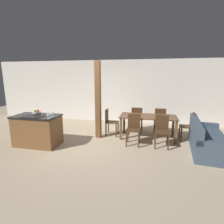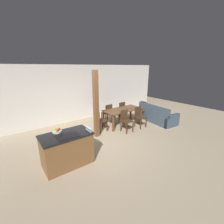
# 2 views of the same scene
# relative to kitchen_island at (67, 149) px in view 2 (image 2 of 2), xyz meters

# --- Properties ---
(ground_plane) EXTENTS (16.00, 16.00, 0.00)m
(ground_plane) POSITION_rel_kitchen_island_xyz_m (1.50, 0.54, -0.46)
(ground_plane) COLOR tan
(wall_back) EXTENTS (11.20, 0.08, 2.70)m
(wall_back) POSITION_rel_kitchen_island_xyz_m (1.50, 3.26, 0.89)
(wall_back) COLOR silver
(wall_back) RESTS_ON ground_plane
(kitchen_island) EXTENTS (1.31, 0.76, 0.91)m
(kitchen_island) POSITION_rel_kitchen_island_xyz_m (0.00, 0.00, 0.00)
(kitchen_island) COLOR brown
(kitchen_island) RESTS_ON ground_plane
(fruit_bowl) EXTENTS (0.25, 0.25, 0.11)m
(fruit_bowl) POSITION_rel_kitchen_island_xyz_m (-0.14, 0.23, 0.50)
(fruit_bowl) COLOR silver
(fruit_bowl) RESTS_ON kitchen_island
(wine_glass_near) EXTENTS (0.07, 0.07, 0.15)m
(wine_glass_near) POSITION_rel_kitchen_island_xyz_m (0.58, -0.31, 0.57)
(wine_glass_near) COLOR silver
(wine_glass_near) RESTS_ON kitchen_island
(wine_glass_middle) EXTENTS (0.07, 0.07, 0.15)m
(wine_glass_middle) POSITION_rel_kitchen_island_xyz_m (0.58, -0.22, 0.57)
(wine_glass_middle) COLOR silver
(wine_glass_middle) RESTS_ON kitchen_island
(wine_glass_far) EXTENTS (0.07, 0.07, 0.15)m
(wine_glass_far) POSITION_rel_kitchen_island_xyz_m (0.58, -0.14, 0.57)
(wine_glass_far) COLOR silver
(wine_glass_far) RESTS_ON kitchen_island
(wine_glass_end) EXTENTS (0.07, 0.07, 0.15)m
(wine_glass_end) POSITION_rel_kitchen_island_xyz_m (0.58, -0.06, 0.57)
(wine_glass_end) COLOR silver
(wine_glass_end) RESTS_ON kitchen_island
(dining_table) EXTENTS (1.82, 0.85, 0.75)m
(dining_table) POSITION_rel_kitchen_island_xyz_m (3.18, 1.33, 0.19)
(dining_table) COLOR brown
(dining_table) RESTS_ON ground_plane
(dining_chair_near_left) EXTENTS (0.40, 0.40, 0.91)m
(dining_chair_near_left) POSITION_rel_kitchen_island_xyz_m (2.77, 0.68, 0.03)
(dining_chair_near_left) COLOR #472D19
(dining_chair_near_left) RESTS_ON ground_plane
(dining_chair_near_right) EXTENTS (0.40, 0.40, 0.91)m
(dining_chair_near_right) POSITION_rel_kitchen_island_xyz_m (3.59, 0.68, 0.03)
(dining_chair_near_right) COLOR #472D19
(dining_chair_near_right) RESTS_ON ground_plane
(dining_chair_far_left) EXTENTS (0.40, 0.40, 0.91)m
(dining_chair_far_left) POSITION_rel_kitchen_island_xyz_m (2.77, 1.98, 0.03)
(dining_chair_far_left) COLOR #472D19
(dining_chair_far_left) RESTS_ON ground_plane
(dining_chair_far_right) EXTENTS (0.40, 0.40, 0.91)m
(dining_chair_far_right) POSITION_rel_kitchen_island_xyz_m (3.59, 1.98, 0.03)
(dining_chair_far_right) COLOR #472D19
(dining_chair_far_right) RESTS_ON ground_plane
(dining_chair_head_end) EXTENTS (0.40, 0.40, 0.91)m
(dining_chair_head_end) POSITION_rel_kitchen_island_xyz_m (1.90, 1.33, 0.03)
(dining_chair_head_end) COLOR #472D19
(dining_chair_head_end) RESTS_ON ground_plane
(dining_chair_foot_end) EXTENTS (0.40, 0.40, 0.91)m
(dining_chair_foot_end) POSITION_rel_kitchen_island_xyz_m (4.46, 1.33, 0.03)
(dining_chair_foot_end) COLOR #472D19
(dining_chair_foot_end) RESTS_ON ground_plane
(couch) EXTENTS (1.03, 1.94, 0.86)m
(couch) POSITION_rel_kitchen_island_xyz_m (4.77, 0.62, -0.16)
(couch) COLOR #3D4C5B
(couch) RESTS_ON ground_plane
(timber_post) EXTENTS (0.17, 0.17, 2.50)m
(timber_post) POSITION_rel_kitchen_island_xyz_m (1.57, 1.03, 0.80)
(timber_post) COLOR brown
(timber_post) RESTS_ON ground_plane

